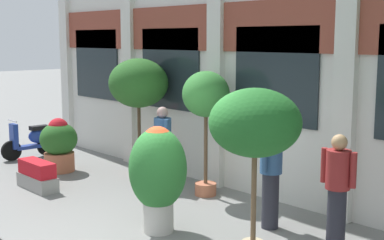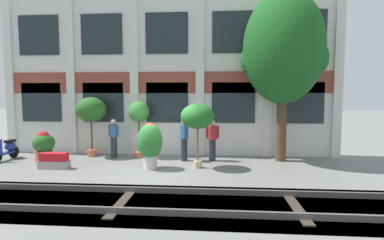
{
  "view_description": "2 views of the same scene",
  "coord_description": "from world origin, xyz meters",
  "views": [
    {
      "loc": [
        5.79,
        -4.67,
        2.89
      ],
      "look_at": [
        -0.21,
        0.94,
        1.63
      ],
      "focal_mm": 50.0,
      "sensor_mm": 36.0,
      "label": 1
    },
    {
      "loc": [
        2.07,
        -9.91,
        2.6
      ],
      "look_at": [
        1.18,
        1.32,
        1.63
      ],
      "focal_mm": 28.0,
      "sensor_mm": 36.0,
      "label": 2
    }
  ],
  "objects": [
    {
      "name": "resident_watching_tracks",
      "position": [
        0.84,
        1.6,
        0.88
      ],
      "size": [
        0.34,
        0.52,
        1.64
      ],
      "rotation": [
        0.0,
        0.0,
        -2.97
      ],
      "color": "#282833",
      "rests_on": "ground"
    },
    {
      "name": "resident_near_plants",
      "position": [
        1.95,
        1.68,
        0.86
      ],
      "size": [
        0.53,
        0.34,
        1.6
      ],
      "rotation": [
        0.0,
        0.0,
        -1.51
      ],
      "color": "#282833",
      "rests_on": "ground"
    },
    {
      "name": "potted_plant_square_trough",
      "position": [
        -3.58,
        -0.0,
        0.26
      ],
      "size": [
        1.04,
        0.37,
        0.56
      ],
      "color": "gray",
      "rests_on": "ground"
    },
    {
      "name": "potted_plant_low_pan",
      "position": [
        -3.1,
        2.12,
        1.92
      ],
      "size": [
        1.25,
        1.25,
        2.48
      ],
      "color": "#B76647",
      "rests_on": "ground"
    },
    {
      "name": "potted_plant_tall_urn",
      "position": [
        -1.08,
        2.1,
        1.79
      ],
      "size": [
        0.87,
        0.87,
        2.31
      ],
      "color": "#B76647",
      "rests_on": "ground"
    },
    {
      "name": "ground_plane",
      "position": [
        0.0,
        0.0,
        0.0
      ],
      "size": [
        80.0,
        80.0,
        0.0
      ],
      "primitive_type": "plane",
      "color": "slate"
    },
    {
      "name": "resident_by_doorway",
      "position": [
        -2.08,
        1.91,
        0.85
      ],
      "size": [
        0.5,
        0.34,
        1.58
      ],
      "rotation": [
        0.0,
        0.0,
        -1.95
      ],
      "color": "#282833",
      "rests_on": "ground"
    },
    {
      "name": "potted_plant_glazed_jar",
      "position": [
        -0.21,
        0.25,
        0.95
      ],
      "size": [
        0.87,
        0.87,
        1.61
      ],
      "color": "beige",
      "rests_on": "ground"
    },
    {
      "name": "potted_plant_terracotta_small",
      "position": [
        1.44,
        0.5,
        1.8
      ],
      "size": [
        1.19,
        1.19,
        2.27
      ],
      "color": "tan",
      "rests_on": "ground"
    },
    {
      "name": "potted_plant_stone_basin",
      "position": [
        -4.55,
        1.02,
        0.63
      ],
      "size": [
        0.81,
        0.81,
        1.18
      ],
      "color": "#B76647",
      "rests_on": "ground"
    },
    {
      "name": "scooter_near_curb",
      "position": [
        -6.22,
        1.22,
        0.44
      ],
      "size": [
        0.5,
        1.38,
        0.98
      ],
      "rotation": [
        0.0,
        0.0,
        4.66
      ],
      "color": "black",
      "rests_on": "ground"
    }
  ]
}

